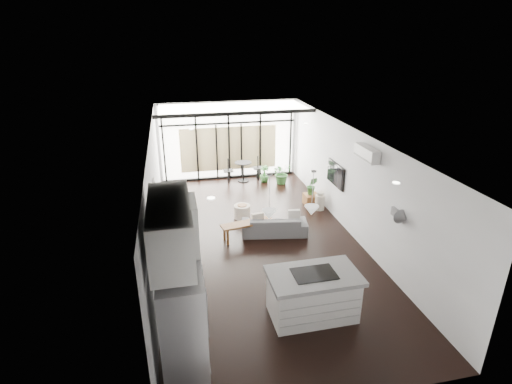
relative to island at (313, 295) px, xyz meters
name	(u,v)px	position (x,y,z in m)	size (l,w,h in m)	color
floor	(258,241)	(-0.37, 3.06, -0.46)	(5.00, 10.00, 0.00)	black
ceiling	(259,135)	(-0.37, 3.06, 2.34)	(5.00, 10.00, 0.00)	white
wall_left	(155,199)	(-2.87, 3.06, 0.94)	(0.02, 10.00, 2.80)	silver
wall_right	(353,183)	(2.13, 3.06, 0.94)	(0.02, 10.00, 2.80)	silver
wall_back	(228,140)	(-0.37, 8.06, 0.94)	(5.00, 0.02, 2.80)	silver
wall_front	(340,328)	(-0.37, -1.94, 0.94)	(5.00, 0.02, 2.80)	silver
glazing	(229,141)	(-0.37, 7.94, 0.94)	(5.00, 0.20, 2.80)	black
skylight	(232,107)	(-0.37, 7.06, 2.31)	(4.70, 1.90, 0.06)	white
neighbour_building	(229,149)	(-0.37, 8.01, 0.64)	(3.50, 0.02, 1.60)	#CBB289
island	(313,295)	(0.00, 0.00, 0.00)	(1.69, 1.00, 0.93)	silver
cooktop	(314,274)	(0.00, 0.00, 0.47)	(0.80, 0.53, 0.01)	black
fridge	(183,328)	(-2.42, -0.89, 0.42)	(0.69, 0.86, 1.77)	gray
appliance_column	(180,274)	(-2.41, -0.09, 0.85)	(0.68, 0.71, 2.64)	silver
upper_cabinets	(171,229)	(-2.49, -0.44, 1.89)	(0.62, 1.75, 0.86)	silver
pendant_left	(269,215)	(-0.77, 0.41, 1.56)	(0.26, 0.26, 0.18)	white
pendant_right	(311,211)	(0.03, 0.41, 1.56)	(0.26, 0.26, 0.18)	white
sofa	(274,222)	(0.14, 3.36, -0.12)	(1.73, 0.51, 0.68)	#4E4D50
console_bench	(247,230)	(-0.62, 3.28, -0.24)	(1.39, 0.35, 0.45)	brown
pouf	(242,211)	(-0.53, 4.52, -0.27)	(0.48, 0.48, 0.38)	beige
crate	(311,199)	(1.76, 5.00, -0.30)	(0.44, 0.44, 0.33)	brown
plant_tall	(282,175)	(1.36, 6.99, -0.16)	(0.69, 0.76, 0.60)	#31662C
plant_med	(264,177)	(0.78, 7.26, -0.29)	(0.34, 0.61, 0.34)	#31662C
plant_crate	(312,191)	(1.76, 5.00, 0.00)	(0.32, 0.58, 0.26)	#31662C
milk_can	(320,201)	(1.88, 4.58, -0.17)	(0.29, 0.29, 0.58)	beige
bistro_set	(243,171)	(0.06, 7.50, -0.08)	(1.59, 0.63, 0.76)	black
tv	(336,174)	(2.09, 4.06, 0.84)	(0.05, 1.10, 0.65)	black
ac_unit	(367,153)	(2.01, 2.26, 1.99)	(0.22, 0.90, 0.30)	silver
framed_art	(155,202)	(-2.84, 2.56, 1.09)	(0.04, 0.70, 0.90)	black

